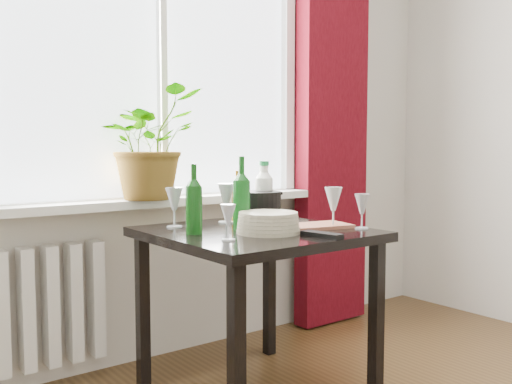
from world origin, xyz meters
TOP-DOWN VIEW (x-y plane):
  - window at (0.00, 2.22)m, footprint 1.72×0.08m
  - windowsill at (0.00, 2.15)m, footprint 1.72×0.20m
  - curtain at (1.12, 2.12)m, footprint 0.50×0.12m
  - radiator at (-0.75, 2.18)m, footprint 0.80×0.10m
  - table at (0.10, 1.55)m, footprint 0.85×0.85m
  - potted_plant at (-0.13, 2.09)m, footprint 0.60×0.56m
  - wine_bottle_left at (-0.18, 1.60)m, footprint 0.07×0.07m
  - wine_bottle_right at (0.05, 1.58)m, footprint 0.10×0.10m
  - bottle_amber at (0.18, 1.80)m, footprint 0.08×0.08m
  - cleaning_bottle at (0.28, 1.73)m, footprint 0.11×0.11m
  - wineglass_front_right at (0.40, 1.38)m, footprint 0.08×0.08m
  - wineglass_far_right at (0.48, 1.29)m, footprint 0.09×0.09m
  - wineglass_back_center at (0.12, 1.81)m, footprint 0.10×0.10m
  - wineglass_back_left at (-0.15, 1.82)m, footprint 0.08×0.08m
  - wineglass_front_left at (-0.16, 1.38)m, footprint 0.07×0.07m
  - plate_stack at (0.08, 1.44)m, footprint 0.34×0.34m
  - fondue_pot at (0.22, 1.68)m, footprint 0.28×0.26m
  - tv_remote at (0.18, 1.23)m, footprint 0.08×0.19m
  - cutting_board at (0.35, 1.43)m, footprint 0.31×0.23m

SIDE VIEW (x-z plane):
  - radiator at x=-0.75m, z-range 0.10..0.66m
  - table at x=0.10m, z-range 0.28..1.02m
  - cutting_board at x=0.35m, z-range 0.74..0.75m
  - tv_remote at x=0.18m, z-range 0.74..0.76m
  - plate_stack at x=0.08m, z-range 0.74..0.82m
  - wineglass_front_left at x=-0.16m, z-range 0.74..0.88m
  - fondue_pot at x=0.22m, z-range 0.74..0.89m
  - wineglass_far_right at x=0.48m, z-range 0.74..0.90m
  - windowsill at x=0.00m, z-range 0.80..0.84m
  - wineglass_back_left at x=-0.15m, z-range 0.74..0.92m
  - wineglass_front_right at x=0.40m, z-range 0.74..0.93m
  - wineglass_back_center at x=0.12m, z-range 0.74..0.93m
  - bottle_amber at x=0.18m, z-range 0.74..0.99m
  - wine_bottle_left at x=-0.18m, z-range 0.74..1.03m
  - cleaning_bottle at x=0.28m, z-range 0.74..1.04m
  - wine_bottle_right at x=0.05m, z-range 0.74..1.06m
  - potted_plant at x=-0.13m, z-range 0.85..1.39m
  - curtain at x=1.12m, z-range 0.01..2.58m
  - window at x=0.00m, z-range 0.79..2.41m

